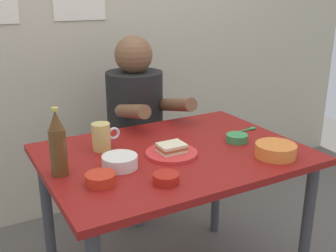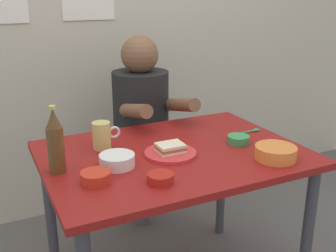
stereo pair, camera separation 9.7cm
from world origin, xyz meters
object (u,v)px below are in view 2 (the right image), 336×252
Objects in this scene: stool at (142,173)px; beer_bottle at (55,143)px; person_seated at (142,107)px; sandwich at (170,148)px; dining_table at (173,171)px; beer_mug at (102,135)px; plate_orange at (170,153)px; rice_bowl_white at (117,160)px.

beer_bottle is (-0.60, -0.62, 0.51)m from stool.
sandwich is (-0.14, -0.65, 0.01)m from person_seated.
beer_bottle is (-0.49, 0.01, 0.21)m from dining_table.
dining_table reaches higher than stool.
sandwich reaches higher than stool.
stool is 3.57× the size of beer_mug.
plate_orange is at bearing 90.00° from sandwich.
person_seated is at bearing -90.00° from stool.
dining_table is 0.13m from sandwich.
dining_table is at bearing -99.89° from person_seated.
plate_orange is (-0.03, -0.03, 0.10)m from dining_table.
beer_mug is at bearing -129.26° from person_seated.
stool is at bearing 46.23° from beer_bottle.
beer_mug is at bearing 139.85° from plate_orange.
dining_table is 5.00× the size of plate_orange.
person_seated is (0.11, 0.62, 0.12)m from dining_table.
stool is at bearing 90.00° from person_seated.
beer_mug is 0.28m from beer_bottle.
stool is at bearing 51.43° from beer_mug.
stool is 0.78m from plate_orange.
sandwich is at bearing -90.00° from plate_orange.
plate_orange is 1.75× the size of beer_mug.
rice_bowl_white is at bearing -119.55° from person_seated.
beer_bottle is 0.24m from rice_bowl_white.
beer_bottle is at bearing 175.20° from sandwich.
plate_orange is at bearing -101.84° from person_seated.
beer_mug is at bearing -128.57° from stool.
sandwich is at bearing -132.48° from dining_table.
beer_bottle is at bearing 166.55° from rice_bowl_white.
rice_bowl_white is at bearing -119.14° from stool.
person_seated is at bearing 45.71° from beer_bottle.
beer_mug is at bearing 35.03° from beer_bottle.
person_seated reaches higher than stool.
beer_mug is 0.90× the size of rice_bowl_white.
stool is 0.42m from person_seated.
person_seated is 5.14× the size of rice_bowl_white.
dining_table is 0.53m from beer_bottle.
person_seated is at bearing 78.16° from sandwich.
beer_bottle reaches higher than rice_bowl_white.
sandwich is 0.24m from rice_bowl_white.
beer_bottle is (-0.46, 0.04, 0.09)m from sandwich.
beer_mug is (-0.26, 0.17, 0.15)m from dining_table.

